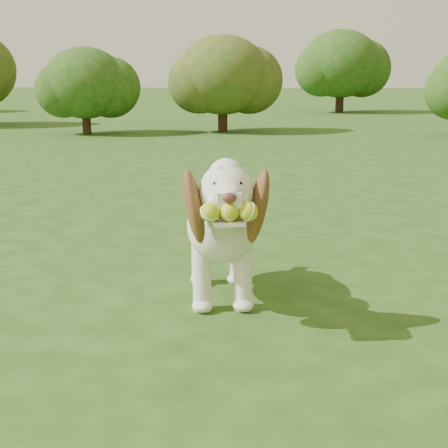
{
  "coord_description": "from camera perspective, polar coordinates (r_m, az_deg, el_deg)",
  "views": [
    {
      "loc": [
        -0.08,
        -3.36,
        0.98
      ],
      "look_at": [
        -0.34,
        -0.74,
        0.39
      ],
      "focal_mm": 55.0,
      "sensor_mm": 36.0,
      "label": 1
    }
  ],
  "objects": [
    {
      "name": "ground",
      "position": [
        3.5,
        6.8,
        -3.74
      ],
      "size": [
        80.0,
        80.0,
        0.0
      ],
      "primitive_type": "plane",
      "color": "#1D4313",
      "rests_on": "ground"
    },
    {
      "name": "dog",
      "position": [
        2.9,
        -0.25,
        0.17
      ],
      "size": [
        0.44,
        1.02,
        0.67
      ],
      "rotation": [
        0.0,
        0.0,
        0.16
      ],
      "color": "white",
      "rests_on": "ground"
    },
    {
      "name": "shrub_a",
      "position": [
        11.24,
        -11.49,
        11.41
      ],
      "size": [
        1.32,
        1.32,
        1.36
      ],
      "color": "#382314",
      "rests_on": "ground"
    },
    {
      "name": "shrub_i",
      "position": [
        17.19,
        9.69,
        12.99
      ],
      "size": [
        1.91,
        1.91,
        1.98
      ],
      "color": "#382314",
      "rests_on": "ground"
    },
    {
      "name": "shrub_b",
      "position": [
        11.41,
        -0.11,
        12.28
      ],
      "size": [
        1.52,
        1.52,
        1.57
      ],
      "color": "#382314",
      "rests_on": "ground"
    }
  ]
}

